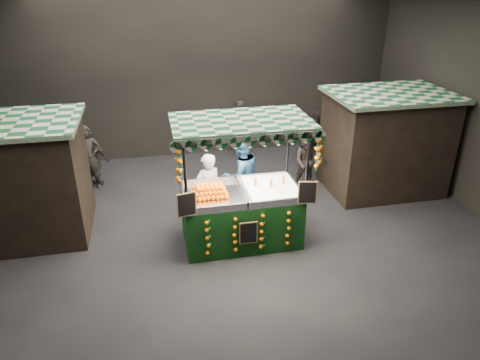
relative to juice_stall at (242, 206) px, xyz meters
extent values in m
plane|color=black|center=(-0.24, 0.29, -0.85)|extent=(12.00, 12.00, 0.00)
cube|color=black|center=(-0.24, 5.29, 1.65)|extent=(12.00, 0.10, 5.00)
cube|color=black|center=(-0.24, -4.71, 1.65)|extent=(12.00, 0.10, 5.00)
cube|color=black|center=(-4.64, 1.29, 0.40)|extent=(2.80, 2.00, 2.50)
cube|color=#115124|center=(-4.64, 1.29, 1.70)|extent=(3.00, 2.20, 0.10)
cube|color=black|center=(4.16, 1.79, 0.40)|extent=(2.80, 2.00, 2.50)
cube|color=#115124|center=(4.16, 1.79, 1.70)|extent=(3.00, 2.20, 0.10)
cube|color=black|center=(-0.01, 0.04, -0.30)|extent=(2.42, 1.32, 1.10)
cube|color=silver|center=(-0.01, 0.04, 0.27)|extent=(2.42, 1.32, 0.04)
cylinder|color=black|center=(-1.18, -0.58, 0.47)|extent=(0.05, 0.05, 2.64)
cylinder|color=black|center=(1.17, -0.58, 0.47)|extent=(0.05, 0.05, 2.64)
cylinder|color=black|center=(-1.18, 0.67, 0.47)|extent=(0.05, 0.05, 2.64)
cylinder|color=black|center=(1.17, 0.67, 0.47)|extent=(0.05, 0.05, 2.64)
cube|color=#115124|center=(-0.01, 0.04, 1.83)|extent=(2.69, 1.59, 0.09)
cube|color=white|center=(0.65, 0.04, 0.34)|extent=(1.08, 1.19, 0.09)
cube|color=black|center=(-1.20, -0.65, 0.53)|extent=(0.37, 0.10, 0.48)
cube|color=black|center=(1.18, -0.65, 0.53)|extent=(0.37, 0.10, 0.48)
cube|color=black|center=(-0.01, -0.66, -0.24)|extent=(0.37, 0.03, 0.48)
imported|color=gray|center=(-0.60, 0.82, 0.03)|extent=(0.75, 0.62, 1.75)
imported|color=navy|center=(0.23, 1.19, 0.15)|extent=(1.16, 1.03, 1.99)
imported|color=#2A2522|center=(-3.38, 3.36, 0.03)|extent=(0.71, 0.53, 1.75)
imported|color=#2C2523|center=(2.22, 2.09, -0.06)|extent=(0.93, 0.83, 1.58)
imported|color=#272420|center=(-3.30, 3.49, -0.07)|extent=(0.98, 0.70, 1.54)
imported|color=#2E2825|center=(2.65, 3.26, -0.06)|extent=(0.97, 1.18, 1.58)
imported|color=black|center=(-4.74, 3.80, 0.07)|extent=(1.05, 0.88, 1.84)
imported|color=black|center=(3.26, 4.08, -0.06)|extent=(1.28, 1.44, 1.58)
imported|color=black|center=(0.95, 4.89, 0.02)|extent=(0.49, 0.68, 1.74)
camera|label=1|loc=(-1.72, -7.93, 4.48)|focal=33.10mm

